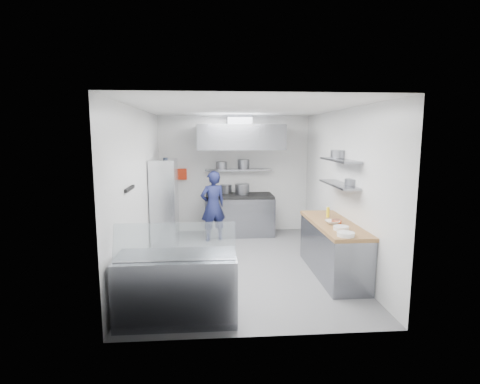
{
  "coord_description": "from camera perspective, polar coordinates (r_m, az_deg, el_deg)",
  "views": [
    {
      "loc": [
        -0.55,
        -6.56,
        2.34
      ],
      "look_at": [
        0.0,
        0.6,
        1.25
      ],
      "focal_mm": 28.0,
      "sensor_mm": 36.0,
      "label": 1
    }
  ],
  "objects": [
    {
      "name": "shelf_pot_a",
      "position": [
        8.89,
        -2.85,
        4.04
      ],
      "size": [
        0.25,
        0.25,
        0.18
      ],
      "primitive_type": "cylinder",
      "color": "slate",
      "rests_on": "over_range_shelf"
    },
    {
      "name": "display_glass",
      "position": [
        4.64,
        -9.88,
        -7.39
      ],
      "size": [
        1.47,
        0.19,
        0.42
      ],
      "primitive_type": "cube",
      "rotation": [
        -0.38,
        0.0,
        0.0
      ],
      "color": "silver",
      "rests_on": "display_case"
    },
    {
      "name": "prep_counter_base",
      "position": [
        6.58,
        13.94,
        -8.6
      ],
      "size": [
        0.62,
        2.0,
        0.84
      ],
      "primitive_type": "cube",
      "color": "gray",
      "rests_on": "floor"
    },
    {
      "name": "wall_shelf_lower",
      "position": [
        6.68,
        14.78,
        1.13
      ],
      "size": [
        0.3,
        1.3,
        0.04
      ],
      "primitive_type": "cube",
      "color": "gray",
      "rests_on": "wall_right"
    },
    {
      "name": "shelf_pot_d",
      "position": [
        6.96,
        14.75,
        5.64
      ],
      "size": [
        0.27,
        0.27,
        0.14
      ],
      "primitive_type": "cylinder",
      "color": "slate",
      "rests_on": "wall_shelf_upper"
    },
    {
      "name": "plate_stack_b",
      "position": [
        5.97,
        15.15,
        -5.32
      ],
      "size": [
        0.23,
        0.23,
        0.06
      ],
      "primitive_type": "cylinder",
      "color": "white",
      "rests_on": "prep_counter_top"
    },
    {
      "name": "stock_pot_mid",
      "position": [
        8.83,
        0.35,
        0.43
      ],
      "size": [
        0.33,
        0.33,
        0.24
      ],
      "primitive_type": "cylinder",
      "color": "slate",
      "rests_on": "cooktop"
    },
    {
      "name": "rack_jar",
      "position": [
        7.79,
        -11.28,
        4.49
      ],
      "size": [
        0.1,
        0.1,
        0.18
      ],
      "primitive_type": "cylinder",
      "color": "black",
      "rests_on": "wire_rack"
    },
    {
      "name": "floor",
      "position": [
        6.98,
        0.38,
        -10.94
      ],
      "size": [
        5.0,
        5.0,
        0.0
      ],
      "primitive_type": "plane",
      "color": "slate",
      "rests_on": "ground"
    },
    {
      "name": "knife_strip",
      "position": [
        5.84,
        -16.46,
        0.51
      ],
      "size": [
        0.04,
        0.55,
        0.05
      ],
      "primitive_type": "cube",
      "color": "black",
      "rests_on": "wall_left"
    },
    {
      "name": "hood_duct",
      "position": [
        8.74,
        -0.13,
        10.87
      ],
      "size": [
        0.55,
        0.55,
        0.24
      ],
      "primitive_type": "cube",
      "color": "slate",
      "rests_on": "extractor_hood"
    },
    {
      "name": "wire_rack",
      "position": [
        7.97,
        -11.39,
        -1.76
      ],
      "size": [
        0.5,
        0.9,
        1.85
      ],
      "primitive_type": "cube",
      "color": "silver",
      "rests_on": "floor"
    },
    {
      "name": "mixing_bowl",
      "position": [
        6.34,
        13.89,
        -4.49
      ],
      "size": [
        0.24,
        0.24,
        0.06
      ],
      "primitive_type": "imported",
      "rotation": [
        0.0,
        0.0,
        -0.03
      ],
      "color": "white",
      "rests_on": "prep_counter_top"
    },
    {
      "name": "over_range_shelf",
      "position": [
        8.96,
        -0.21,
        3.38
      ],
      "size": [
        1.6,
        0.3,
        0.04
      ],
      "primitive_type": "cube",
      "color": "gray",
      "rests_on": "wall_back"
    },
    {
      "name": "gas_range",
      "position": [
        8.88,
        -0.1,
        -3.65
      ],
      "size": [
        1.6,
        0.8,
        0.9
      ],
      "primitive_type": "cube",
      "color": "gray",
      "rests_on": "floor"
    },
    {
      "name": "wall_front",
      "position": [
        4.2,
        3.24,
        -4.31
      ],
      "size": [
        3.6,
        2.8,
        0.02
      ],
      "primitive_type": "cube",
      "rotation": [
        -1.57,
        0.0,
        0.0
      ],
      "color": "white",
      "rests_on": "floor"
    },
    {
      "name": "squeeze_bottle",
      "position": [
        6.82,
        13.25,
        -3.02
      ],
      "size": [
        0.06,
        0.06,
        0.18
      ],
      "primitive_type": "cylinder",
      "color": "yellow",
      "rests_on": "prep_counter_top"
    },
    {
      "name": "extractor_hood",
      "position": [
        8.51,
        -0.01,
        8.37
      ],
      "size": [
        1.9,
        1.15,
        0.55
      ],
      "primitive_type": "cube",
      "color": "gray",
      "rests_on": "wall_back"
    },
    {
      "name": "wall_left",
      "position": [
        6.74,
        -15.04,
        0.32
      ],
      "size": [
        2.8,
        5.0,
        0.02
      ],
      "primitive_type": "cube",
      "rotation": [
        1.57,
        0.0,
        1.57
      ],
      "color": "white",
      "rests_on": "floor"
    },
    {
      "name": "wall_right",
      "position": [
        7.03,
        15.18,
        0.65
      ],
      "size": [
        2.8,
        5.0,
        0.02
      ],
      "primitive_type": "cube",
      "rotation": [
        1.57,
        0.0,
        -1.57
      ],
      "color": "white",
      "rests_on": "floor"
    },
    {
      "name": "plate_stack_a",
      "position": [
        5.62,
        15.82,
        -6.22
      ],
      "size": [
        0.25,
        0.25,
        0.06
      ],
      "primitive_type": "cylinder",
      "color": "white",
      "rests_on": "prep_counter_top"
    },
    {
      "name": "rack_bin_b",
      "position": [
        8.16,
        -11.26,
        1.15
      ],
      "size": [
        0.15,
        0.19,
        0.17
      ],
      "primitive_type": "cube",
      "color": "yellow",
      "rests_on": "wire_rack"
    },
    {
      "name": "stock_pot_left",
      "position": [
        9.03,
        -2.16,
        0.48
      ],
      "size": [
        0.28,
        0.28,
        0.2
      ],
      "primitive_type": "cylinder",
      "color": "slate",
      "rests_on": "cooktop"
    },
    {
      "name": "shelf_pot_b",
      "position": [
        9.1,
        0.53,
        4.29
      ],
      "size": [
        0.29,
        0.29,
        0.22
      ],
      "primitive_type": "cylinder",
      "color": "slate",
      "rests_on": "over_range_shelf"
    },
    {
      "name": "copper_pan",
      "position": [
        6.41,
        14.49,
        -4.35
      ],
      "size": [
        0.17,
        0.17,
        0.06
      ],
      "primitive_type": "cylinder",
      "color": "#C45B37",
      "rests_on": "prep_counter_top"
    },
    {
      "name": "shelf_pot_c",
      "position": [
        6.5,
        16.65,
        1.47
      ],
      "size": [
        0.23,
        0.23,
        0.1
      ],
      "primitive_type": "cylinder",
      "color": "slate",
      "rests_on": "wall_shelf_lower"
    },
    {
      "name": "wall_shelf_upper",
      "position": [
        6.64,
        14.92,
        4.72
      ],
      "size": [
        0.3,
        1.3,
        0.04
      ],
      "primitive_type": "cube",
      "color": "gray",
      "rests_on": "wall_right"
    },
    {
      "name": "rack_bin_a",
      "position": [
        7.85,
        -11.49,
        -2.86
      ],
      "size": [
        0.17,
        0.21,
        0.19
      ],
      "primitive_type": "cube",
      "color": "white",
      "rests_on": "wire_rack"
    },
    {
      "name": "cooktop",
      "position": [
        8.79,
        -0.1,
        -0.59
      ],
      "size": [
        1.57,
        0.78,
        0.06
      ],
      "primitive_type": "cube",
      "color": "black",
      "rests_on": "gas_range"
    },
    {
      "name": "prep_counter_top",
      "position": [
        6.46,
        14.09,
        -4.78
      ],
      "size": [
        0.65,
        2.04,
        0.06
      ],
      "primitive_type": "cube",
      "color": "olive",
      "rests_on": "prep_counter_base"
    },
    {
      "name": "wall_back",
      "position": [
        9.12,
        -0.91,
        2.72
      ],
      "size": [
        3.6,
        2.8,
        0.02
      ],
      "primitive_type": "cube",
      "rotation": [
        1.57,
        0.0,
        0.0
      ],
      "color": "white",
      "rests_on": "floor"
    },
    {
      "name": "display_case",
      "position": [
        4.96,
        -9.55,
        -14.19
      ],
      "size": [
        1.5,
        0.7,
        0.85
      ],
      "primitive_type": "cube",
      "color": "gray",
      "rests_on": "floor"
    },
    {
      "name": "red_firebox",
      "position": [
        9.07,
        -8.81,
        2.71
      ],
      "size": [
        0.22,
        0.1,
        0.26
      ],
      "primitive_type": "cube",
      "color": "red",
      "rests_on": "wall_back"
    },
    {
      "name": "ceiling",
      "position": [
        6.6,
        0.41,
        12.63
      ],
      "size": [
        5.0,
        5.0,
        0.0
      ],
      "primitive_type": "plane",
      "rotation": [
        3.14,
        0.0,
        0.0
      ],
      "color": "silver",
      "rests_on": "wall_back"
    },
    {
      "name": "chef",
      "position": [
        8.32,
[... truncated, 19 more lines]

